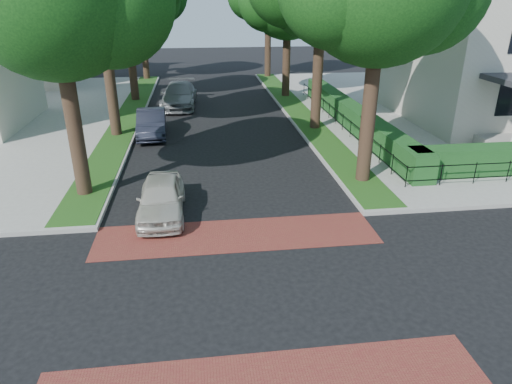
# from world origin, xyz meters

# --- Properties ---
(ground) EXTENTS (120.00, 120.00, 0.00)m
(ground) POSITION_xyz_m (0.00, 0.00, 0.00)
(ground) COLOR black
(ground) RESTS_ON ground
(sidewalk_ne) EXTENTS (30.00, 30.00, 0.15)m
(sidewalk_ne) POSITION_xyz_m (19.50, 19.00, 0.07)
(sidewalk_ne) COLOR gray
(sidewalk_ne) RESTS_ON ground
(crosswalk_far) EXTENTS (9.00, 2.20, 0.01)m
(crosswalk_far) POSITION_xyz_m (0.00, 3.20, 0.01)
(crosswalk_far) COLOR maroon
(crosswalk_far) RESTS_ON ground
(grass_strip_ne) EXTENTS (1.60, 29.80, 0.02)m
(grass_strip_ne) POSITION_xyz_m (5.40, 19.10, 0.16)
(grass_strip_ne) COLOR #294B15
(grass_strip_ne) RESTS_ON sidewalk_ne
(grass_strip_nw) EXTENTS (1.60, 29.80, 0.02)m
(grass_strip_nw) POSITION_xyz_m (-5.40, 19.10, 0.16)
(grass_strip_nw) COLOR #294B15
(grass_strip_nw) RESTS_ON sidewalk_nw
(hedge_main_road) EXTENTS (1.00, 18.00, 1.20)m
(hedge_main_road) POSITION_xyz_m (7.70, 15.00, 0.75)
(hedge_main_road) COLOR #16411B
(hedge_main_road) RESTS_ON sidewalk_ne
(fence_main_road) EXTENTS (0.06, 18.00, 0.90)m
(fence_main_road) POSITION_xyz_m (6.90, 15.00, 0.60)
(fence_main_road) COLOR black
(fence_main_road) RESTS_ON sidewalk_ne
(house_left_far) EXTENTS (10.00, 9.00, 10.14)m
(house_left_far) POSITION_xyz_m (-15.49, 31.99, 5.04)
(house_left_far) COLOR beige
(house_left_far) RESTS_ON sidewalk_nw
(parked_car_front) EXTENTS (1.58, 3.89, 1.32)m
(parked_car_front) POSITION_xyz_m (-2.46, 5.00, 0.66)
(parked_car_front) COLOR beige
(parked_car_front) RESTS_ON ground
(parked_car_middle) EXTENTS (1.73, 4.36, 1.41)m
(parked_car_middle) POSITION_xyz_m (-3.60, 15.01, 0.70)
(parked_car_middle) COLOR #1D1F2C
(parked_car_middle) RESTS_ON ground
(parked_car_rear) EXTENTS (2.52, 5.61, 1.60)m
(parked_car_rear) POSITION_xyz_m (-2.30, 21.91, 0.80)
(parked_car_rear) COLOR slate
(parked_car_rear) RESTS_ON ground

